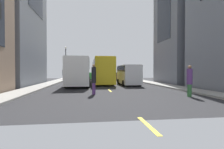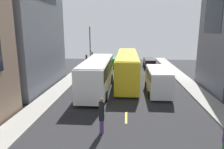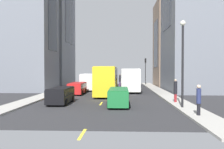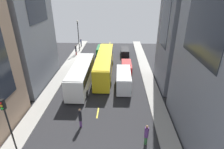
% 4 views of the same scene
% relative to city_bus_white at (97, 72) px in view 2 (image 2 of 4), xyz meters
% --- Properties ---
extents(ground_plane, '(40.80, 40.80, 0.00)m').
position_rel_city_bus_white_xyz_m(ground_plane, '(3.16, 3.55, -2.01)').
color(ground_plane, '#28282B').
extents(sidewalk_west, '(1.97, 44.00, 0.15)m').
position_rel_city_bus_white_xyz_m(sidewalk_west, '(-4.26, 3.55, -1.93)').
color(sidewalk_west, '#9E9B93').
rests_on(sidewalk_west, ground).
extents(sidewalk_east, '(1.97, 44.00, 0.15)m').
position_rel_city_bus_white_xyz_m(sidewalk_east, '(10.57, 3.55, -1.93)').
color(sidewalk_east, '#9E9B93').
rests_on(sidewalk_east, ground).
extents(lane_stripe_1, '(0.16, 2.00, 0.01)m').
position_rel_city_bus_white_xyz_m(lane_stripe_1, '(3.16, -6.95, -2.00)').
color(lane_stripe_1, yellow).
rests_on(lane_stripe_1, ground).
extents(lane_stripe_2, '(0.16, 2.00, 0.01)m').
position_rel_city_bus_white_xyz_m(lane_stripe_2, '(3.16, 3.55, -2.00)').
color(lane_stripe_2, yellow).
rests_on(lane_stripe_2, ground).
extents(lane_stripe_3, '(0.16, 2.00, 0.01)m').
position_rel_city_bus_white_xyz_m(lane_stripe_3, '(3.16, 14.05, -2.00)').
color(lane_stripe_3, yellow).
rests_on(lane_stripe_3, ground).
extents(lane_stripe_4, '(0.16, 2.00, 0.01)m').
position_rel_city_bus_white_xyz_m(lane_stripe_4, '(3.16, 24.55, -2.00)').
color(lane_stripe_4, yellow).
rests_on(lane_stripe_4, ground).
extents(city_bus_white, '(2.81, 11.05, 3.35)m').
position_rel_city_bus_white_xyz_m(city_bus_white, '(0.00, 0.00, 0.00)').
color(city_bus_white, silver).
rests_on(city_bus_white, ground).
extents(streetcar_yellow, '(2.70, 13.77, 3.59)m').
position_rel_city_bus_white_xyz_m(streetcar_yellow, '(3.18, 4.05, 0.12)').
color(streetcar_yellow, yellow).
rests_on(streetcar_yellow, ground).
extents(delivery_van_white, '(2.25, 5.90, 2.58)m').
position_rel_city_bus_white_xyz_m(delivery_van_white, '(6.35, -0.61, -0.49)').
color(delivery_van_white, white).
rests_on(delivery_van_white, ground).
extents(car_green_0, '(1.87, 4.73, 1.54)m').
position_rel_city_bus_white_xyz_m(car_green_0, '(1.49, 15.25, -1.09)').
color(car_green_0, '#1E7238').
rests_on(car_green_0, ground).
extents(car_black_1, '(1.89, 4.44, 1.52)m').
position_rel_city_bus_white_xyz_m(car_black_1, '(6.99, 14.14, -1.11)').
color(car_black_1, black).
rests_on(car_black_1, ground).
extents(car_red_2, '(1.92, 4.64, 1.51)m').
position_rel_city_bus_white_xyz_m(car_red_2, '(7.04, 5.58, -1.11)').
color(car_red_2, red).
rests_on(car_red_2, ground).
extents(pedestrian_walking_far, '(0.33, 0.33, 2.17)m').
position_rel_city_bus_white_xyz_m(pedestrian_walking_far, '(-3.90, 13.66, -0.71)').
color(pedestrian_walking_far, maroon).
rests_on(pedestrian_walking_far, ground).
extents(pedestrian_waiting_curb, '(0.31, 0.31, 2.06)m').
position_rel_city_bus_white_xyz_m(pedestrian_waiting_curb, '(-4.01, 20.11, -0.73)').
color(pedestrian_waiting_curb, black).
rests_on(pedestrian_waiting_curb, ground).
extents(pedestrian_crossing_near, '(0.35, 0.35, 2.34)m').
position_rel_city_bus_white_xyz_m(pedestrian_crossing_near, '(1.61, -9.40, -0.76)').
color(pedestrian_crossing_near, '#593372').
rests_on(pedestrian_crossing_near, ground).
extents(streetlamp_near, '(0.44, 0.44, 7.08)m').
position_rel_city_bus_white_xyz_m(streetlamp_near, '(-3.77, 16.75, 2.48)').
color(streetlamp_near, black).
rests_on(streetlamp_near, ground).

